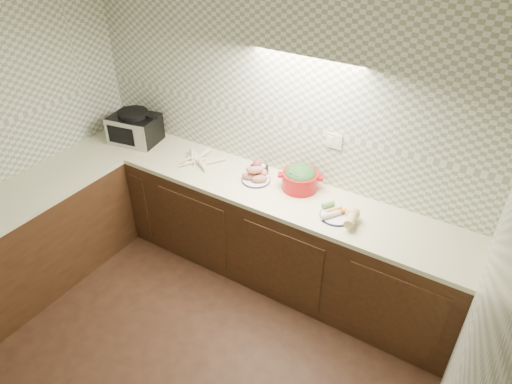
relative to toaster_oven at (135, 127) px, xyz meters
The scene contains 8 objects.
room 2.12m from the toaster_oven, 48.50° to the right, with size 3.60×3.60×2.60m.
counter 1.23m from the toaster_oven, 51.63° to the right, with size 3.60×3.60×0.90m.
toaster_oven is the anchor object (origin of this frame).
parsnip_pile 0.77m from the toaster_oven, ahead, with size 0.36×0.29×0.06m.
sweet_potato_plate 1.35m from the toaster_oven, ahead, with size 0.24×0.24×0.14m.
onion_bowl 1.31m from the toaster_oven, ahead, with size 0.16×0.16×0.12m.
dutch_oven 1.71m from the toaster_oven, ahead, with size 0.39×0.39×0.20m.
veg_plate 2.17m from the toaster_oven, ahead, with size 0.31×0.26×0.12m.
Camera 1 is at (1.69, -1.18, 2.99)m, focal length 32.00 mm.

